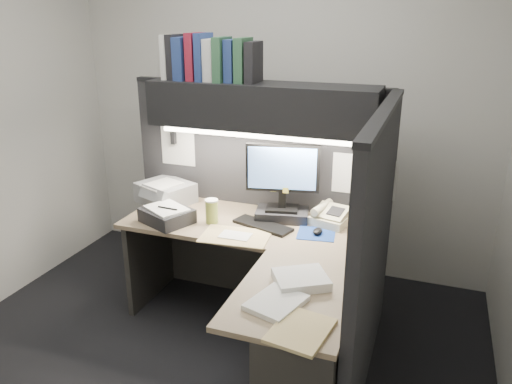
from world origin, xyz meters
TOP-DOWN VIEW (x-y plane):
  - floor at (0.00, 0.00)m, footprint 3.50×3.50m
  - wall_back at (0.00, 1.50)m, footprint 3.50×0.04m
  - partition_back at (0.03, 0.93)m, footprint 1.90×0.06m
  - partition_right at (0.98, 0.18)m, footprint 0.06×1.50m
  - desk at (0.43, -0.00)m, footprint 1.70×1.53m
  - overhead_shelf at (0.12, 0.75)m, footprint 1.55×0.34m
  - task_light_tube at (0.12, 0.61)m, footprint 1.32×0.04m
  - monitor at (0.30, 0.70)m, footprint 0.49×0.29m
  - keyboard at (0.21, 0.53)m, footprint 0.44×0.26m
  - mousepad at (0.58, 0.54)m, footprint 0.27×0.25m
  - mouse at (0.59, 0.54)m, footprint 0.06×0.09m
  - telephone at (0.63, 0.75)m, footprint 0.29×0.30m
  - coffee_cup at (-0.13, 0.48)m, footprint 0.09×0.09m
  - printer at (-0.63, 0.72)m, footprint 0.47×0.43m
  - notebook_stack at (-0.43, 0.38)m, footprint 0.40×0.37m
  - open_folder at (0.10, 0.32)m, footprint 0.46×0.32m
  - paper_stack_a at (0.65, -0.11)m, footprint 0.35×0.34m
  - paper_stack_b at (0.59, -0.35)m, footprint 0.29×0.33m
  - manila_stack at (0.76, -0.52)m, footprint 0.28×0.34m
  - binder_row at (-0.24, 0.75)m, footprint 0.67×0.26m
  - pinned_papers at (0.42, 0.56)m, footprint 1.76×1.31m

SIDE VIEW (x-z plane):
  - floor at x=0.00m, z-range 0.00..0.00m
  - desk at x=0.43m, z-range 0.08..0.81m
  - mousepad at x=0.58m, z-range 0.73..0.73m
  - open_folder at x=0.10m, z-range 0.73..0.74m
  - manila_stack at x=0.76m, z-range 0.73..0.75m
  - keyboard at x=0.21m, z-range 0.73..0.75m
  - paper_stack_b at x=0.59m, z-range 0.73..0.76m
  - mouse at x=0.59m, z-range 0.73..0.77m
  - paper_stack_a at x=0.65m, z-range 0.73..0.78m
  - notebook_stack at x=-0.43m, z-range 0.73..0.83m
  - telephone at x=0.63m, z-range 0.73..0.83m
  - partition_back at x=0.03m, z-range 0.00..1.60m
  - partition_right at x=0.98m, z-range 0.00..1.60m
  - printer at x=-0.63m, z-range 0.73..0.88m
  - coffee_cup at x=-0.13m, z-range 0.73..0.89m
  - monitor at x=0.30m, z-range 0.68..1.21m
  - pinned_papers at x=0.42m, z-range 0.80..1.31m
  - task_light_tube at x=0.12m, z-range 1.31..1.35m
  - wall_back at x=0.00m, z-range 0.00..2.70m
  - overhead_shelf at x=0.12m, z-range 1.35..1.65m
  - binder_row at x=-0.24m, z-range 1.64..1.95m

